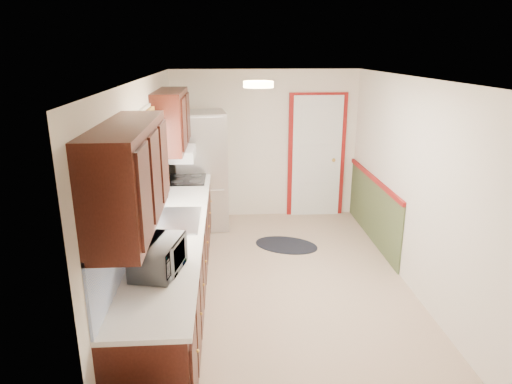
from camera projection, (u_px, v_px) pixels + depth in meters
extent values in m
cube|color=tan|center=(282.00, 286.00, 5.41)|extent=(3.20, 5.20, 0.12)
cube|color=white|center=(286.00, 79.00, 4.69)|extent=(3.20, 5.20, 0.12)
cube|color=white|center=(265.00, 145.00, 7.43)|extent=(3.20, 0.10, 2.40)
cube|color=white|center=(337.00, 315.00, 2.67)|extent=(3.20, 0.10, 2.40)
cube|color=white|center=(147.00, 193.00, 4.96)|extent=(0.10, 5.20, 2.40)
cube|color=white|center=(416.00, 187.00, 5.15)|extent=(0.10, 5.20, 2.40)
cube|color=#33110B|center=(176.00, 267.00, 4.92)|extent=(0.60, 4.00, 0.90)
cube|color=white|center=(175.00, 226.00, 4.78)|extent=(0.63, 4.00, 0.04)
cube|color=#628FEF|center=(143.00, 200.00, 4.67)|extent=(0.02, 4.00, 0.55)
cube|color=#33110B|center=(129.00, 176.00, 3.26)|extent=(0.35, 1.40, 0.75)
cube|color=#33110B|center=(171.00, 120.00, 5.83)|extent=(0.35, 1.20, 0.75)
cube|color=white|center=(142.00, 159.00, 4.64)|extent=(0.02, 1.00, 0.90)
cube|color=#B75322|center=(144.00, 125.00, 4.54)|extent=(0.05, 1.12, 0.24)
cube|color=#B7B7BC|center=(175.00, 220.00, 4.86)|extent=(0.52, 0.82, 0.02)
cube|color=white|center=(178.00, 154.00, 6.02)|extent=(0.45, 0.60, 0.15)
cube|color=maroon|center=(316.00, 157.00, 7.52)|extent=(0.94, 0.05, 2.08)
cube|color=white|center=(317.00, 157.00, 7.49)|extent=(0.80, 0.04, 2.00)
cube|color=#46542F|center=(373.00, 210.00, 6.66)|extent=(0.02, 2.30, 0.90)
cube|color=maroon|center=(374.00, 179.00, 6.51)|extent=(0.04, 2.30, 0.06)
cylinder|color=#FFD88C|center=(258.00, 84.00, 4.50)|extent=(0.30, 0.30, 0.06)
imported|color=white|center=(158.00, 253.00, 3.69)|extent=(0.38, 0.55, 0.34)
cube|color=#B7B7BC|center=(201.00, 171.00, 7.03)|extent=(0.82, 0.78, 1.81)
cylinder|color=black|center=(183.00, 184.00, 6.67)|extent=(0.02, 0.02, 1.27)
ellipsoid|color=black|center=(286.00, 245.00, 6.54)|extent=(1.06, 0.90, 0.01)
cube|color=black|center=(187.00, 179.00, 6.39)|extent=(0.51, 0.62, 0.02)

